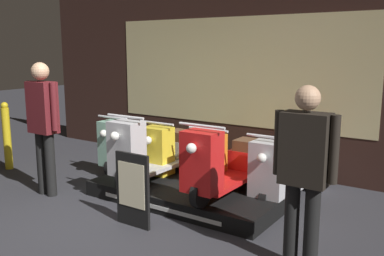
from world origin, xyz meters
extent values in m
plane|color=#2D2D33|center=(0.00, 0.00, 0.00)|extent=(30.00, 30.00, 0.00)
cube|color=#331E19|center=(0.00, 3.11, 1.60)|extent=(8.17, 0.08, 3.20)
cube|color=beige|center=(0.00, 3.06, 1.55)|extent=(4.49, 0.01, 1.70)
cube|color=black|center=(0.34, 1.37, 0.10)|extent=(2.44, 1.27, 0.19)
cube|color=silver|center=(0.34, 0.73, 0.09)|extent=(1.71, 0.01, 0.05)
cylinder|color=black|center=(-0.21, 0.79, 0.35)|extent=(0.09, 0.32, 0.32)
cylinder|color=black|center=(-0.21, 1.95, 0.35)|extent=(0.09, 0.32, 0.32)
cube|color=#BCBCC1|center=(-0.21, 1.37, 0.34)|extent=(0.38, 1.06, 0.05)
cube|color=#BCBCC1|center=(-0.21, 0.82, 0.71)|extent=(0.40, 0.29, 0.68)
cube|color=#BCBCC1|center=(-0.21, 1.92, 0.44)|extent=(0.42, 0.33, 0.37)
cube|color=brown|center=(-0.21, 1.92, 0.69)|extent=(0.31, 0.30, 0.14)
cylinder|color=silver|center=(-0.21, 0.81, 1.10)|extent=(0.57, 0.03, 0.03)
sphere|color=white|center=(-0.21, 0.62, 0.90)|extent=(0.11, 0.11, 0.11)
cylinder|color=black|center=(0.89, 0.79, 0.35)|extent=(0.09, 0.32, 0.32)
cylinder|color=black|center=(0.89, 1.95, 0.35)|extent=(0.09, 0.32, 0.32)
cube|color=red|center=(0.89, 1.37, 0.34)|extent=(0.38, 1.06, 0.05)
cube|color=red|center=(0.89, 0.82, 0.71)|extent=(0.40, 0.29, 0.68)
cube|color=red|center=(0.89, 1.92, 0.44)|extent=(0.42, 0.33, 0.37)
cube|color=brown|center=(0.89, 1.92, 0.69)|extent=(0.31, 0.30, 0.14)
cylinder|color=silver|center=(0.89, 0.81, 1.10)|extent=(0.57, 0.03, 0.03)
sphere|color=white|center=(0.89, 0.62, 0.90)|extent=(0.11, 0.11, 0.11)
cylinder|color=black|center=(-1.15, 1.52, 0.16)|extent=(0.09, 0.32, 0.32)
cylinder|color=black|center=(-1.15, 2.67, 0.16)|extent=(0.09, 0.32, 0.32)
cube|color=#8EC6AD|center=(-1.15, 2.10, 0.15)|extent=(0.38, 1.06, 0.05)
cube|color=#8EC6AD|center=(-1.15, 1.54, 0.51)|extent=(0.40, 0.29, 0.68)
cube|color=#8EC6AD|center=(-1.15, 2.65, 0.24)|extent=(0.42, 0.33, 0.37)
cube|color=brown|center=(-1.15, 2.64, 0.49)|extent=(0.31, 0.30, 0.14)
cylinder|color=silver|center=(-1.15, 1.53, 0.91)|extent=(0.57, 0.03, 0.03)
sphere|color=white|center=(-1.15, 1.34, 0.70)|extent=(0.11, 0.11, 0.11)
cylinder|color=black|center=(-0.32, 1.52, 0.16)|extent=(0.09, 0.32, 0.32)
cylinder|color=black|center=(-0.32, 2.67, 0.16)|extent=(0.09, 0.32, 0.32)
cube|color=yellow|center=(-0.32, 2.10, 0.15)|extent=(0.38, 1.06, 0.05)
cube|color=yellow|center=(-0.32, 1.54, 0.51)|extent=(0.40, 0.29, 0.68)
cube|color=yellow|center=(-0.32, 2.65, 0.24)|extent=(0.42, 0.33, 0.37)
cube|color=brown|center=(-0.32, 2.64, 0.49)|extent=(0.31, 0.30, 0.14)
cylinder|color=silver|center=(-0.32, 1.53, 0.91)|extent=(0.57, 0.03, 0.03)
sphere|color=white|center=(-0.32, 1.34, 0.70)|extent=(0.11, 0.11, 0.11)
cylinder|color=black|center=(0.52, 1.52, 0.16)|extent=(0.09, 0.32, 0.32)
cylinder|color=black|center=(0.52, 2.67, 0.16)|extent=(0.09, 0.32, 0.32)
cube|color=orange|center=(0.52, 2.10, 0.15)|extent=(0.38, 1.06, 0.05)
cube|color=orange|center=(0.52, 1.54, 0.51)|extent=(0.40, 0.29, 0.68)
cube|color=orange|center=(0.52, 2.65, 0.24)|extent=(0.42, 0.33, 0.37)
cube|color=brown|center=(0.52, 2.64, 0.49)|extent=(0.31, 0.30, 0.14)
cylinder|color=silver|center=(0.52, 1.53, 0.91)|extent=(0.57, 0.03, 0.03)
sphere|color=white|center=(0.52, 1.34, 0.70)|extent=(0.11, 0.11, 0.11)
cylinder|color=black|center=(1.35, 1.52, 0.16)|extent=(0.09, 0.32, 0.32)
cylinder|color=black|center=(1.35, 2.67, 0.16)|extent=(0.09, 0.32, 0.32)
cube|color=#BCBCC1|center=(1.35, 2.10, 0.15)|extent=(0.38, 1.06, 0.05)
cube|color=#BCBCC1|center=(1.35, 1.54, 0.51)|extent=(0.40, 0.29, 0.68)
cube|color=#BCBCC1|center=(1.35, 2.65, 0.24)|extent=(0.42, 0.33, 0.37)
cube|color=brown|center=(1.35, 2.64, 0.49)|extent=(0.31, 0.30, 0.14)
cylinder|color=silver|center=(1.35, 1.53, 0.91)|extent=(0.57, 0.03, 0.03)
sphere|color=white|center=(1.35, 1.34, 0.70)|extent=(0.11, 0.11, 0.11)
cylinder|color=black|center=(-1.42, 0.47, 0.42)|extent=(0.13, 0.13, 0.84)
cylinder|color=black|center=(-1.24, 0.47, 0.42)|extent=(0.13, 0.13, 0.84)
cube|color=#5B191E|center=(-1.33, 0.47, 1.17)|extent=(0.39, 0.22, 0.66)
cylinder|color=#5B191E|center=(-1.56, 0.47, 1.20)|extent=(0.08, 0.08, 0.61)
cylinder|color=#5B191E|center=(-1.10, 0.47, 1.20)|extent=(0.08, 0.08, 0.61)
sphere|color=tan|center=(-1.33, 0.47, 1.63)|extent=(0.23, 0.23, 0.23)
cylinder|color=black|center=(2.06, 0.47, 0.39)|extent=(0.13, 0.13, 0.78)
cylinder|color=black|center=(2.24, 0.47, 0.39)|extent=(0.13, 0.13, 0.78)
cube|color=black|center=(2.15, 0.47, 1.09)|extent=(0.40, 0.22, 0.62)
cylinder|color=black|center=(1.91, 0.47, 1.11)|extent=(0.08, 0.08, 0.57)
cylinder|color=black|center=(2.39, 0.47, 1.11)|extent=(0.08, 0.08, 0.57)
sphere|color=tan|center=(2.15, 0.47, 1.52)|extent=(0.21, 0.21, 0.21)
cube|color=black|center=(0.31, 0.33, 0.41)|extent=(0.45, 0.04, 0.82)
cube|color=beige|center=(0.31, 0.31, 0.47)|extent=(0.37, 0.01, 0.49)
cylinder|color=gold|center=(-2.88, 0.90, 0.50)|extent=(0.12, 0.12, 0.99)
sphere|color=gold|center=(-2.88, 0.90, 1.03)|extent=(0.11, 0.11, 0.11)
camera|label=1|loc=(3.32, -2.95, 1.92)|focal=40.00mm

